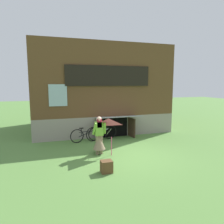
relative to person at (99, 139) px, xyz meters
The scene contains 7 objects.
ground_plane 1.43m from the person, 19.70° to the right, with size 60.00×60.00×0.00m, color #56843D.
log_house 5.82m from the person, 77.57° to the left, with size 8.03×6.68×5.20m.
person is the anchor object (origin of this frame).
kite 0.81m from the person, 65.36° to the right, with size 1.00×1.05×1.46m.
bicycle_silver 2.23m from the person, 72.69° to the left, with size 1.74×0.40×0.80m.
bicycle_black 2.05m from the person, 95.63° to the left, with size 1.64×0.33×0.75m.
wooden_crate 1.90m from the person, 96.36° to the right, with size 0.38×0.32×0.41m, color brown.
Camera 1 is at (-3.18, -7.73, 2.96)m, focal length 33.05 mm.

